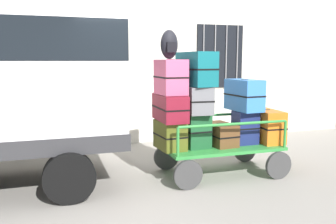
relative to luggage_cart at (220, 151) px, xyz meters
The scene contains 15 objects.
ground_plane 1.13m from the luggage_cart, behind, with size 40.00×40.00×0.00m, color gray.
building_wall 3.69m from the luggage_cart, 110.26° to the left, with size 12.00×0.38×5.00m.
luggage_cart is the anchor object (origin of this frame).
cart_railing 0.47m from the luggage_cart, behind, with size 1.89×0.97×0.46m.
suitcase_left_bottom 0.94m from the luggage_cart, behind, with size 0.42×0.61×0.46m.
suitcase_left_middle 1.17m from the luggage_cart, behind, with size 0.38×0.79×0.42m.
suitcase_left_top 1.53m from the luggage_cart, behind, with size 0.40×0.60×0.55m.
suitcase_midleft_bottom 0.59m from the luggage_cart, behind, with size 0.40×0.41×0.57m.
suitcase_midleft_middle 0.99m from the luggage_cart, behind, with size 0.43×0.68×0.43m.
suitcase_midleft_top 1.45m from the luggage_cart, behind, with size 0.44×0.85×0.54m.
suitcase_center_bottom 0.29m from the luggage_cart, 90.00° to the left, with size 0.43×0.65×0.37m.
suitcase_midright_bottom 0.59m from the luggage_cart, ahead, with size 0.39×0.33×0.56m.
suitcase_midright_middle 1.03m from the luggage_cart, ahead, with size 0.43×0.74×0.53m.
suitcase_right_bottom 0.96m from the luggage_cart, ahead, with size 0.43×0.81×0.56m.
backpack 1.97m from the luggage_cart, behind, with size 0.27×0.22×0.44m.
Camera 1 is at (-1.58, -5.23, 1.90)m, focal length 38.16 mm.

